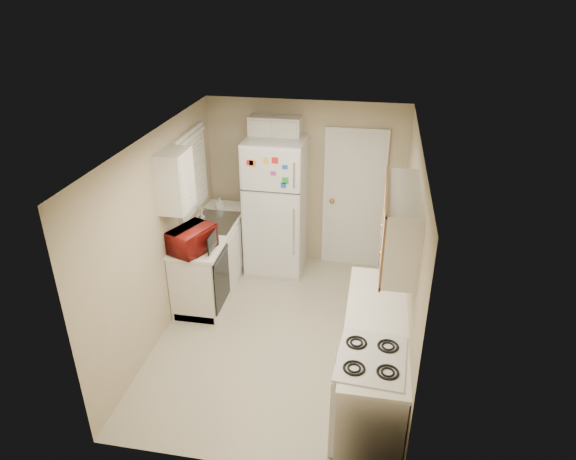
# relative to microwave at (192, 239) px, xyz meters

# --- Properties ---
(floor) EXTENTS (3.80, 3.80, 0.00)m
(floor) POSITION_rel_microwave_xyz_m (1.12, -0.24, -1.05)
(floor) COLOR beige
(floor) RESTS_ON ground
(ceiling) EXTENTS (3.80, 3.80, 0.00)m
(ceiling) POSITION_rel_microwave_xyz_m (1.12, -0.24, 1.35)
(ceiling) COLOR white
(ceiling) RESTS_ON floor
(wall_left) EXTENTS (3.80, 3.80, 0.00)m
(wall_left) POSITION_rel_microwave_xyz_m (-0.28, -0.24, 0.15)
(wall_left) COLOR #BBAB8A
(wall_left) RESTS_ON floor
(wall_right) EXTENTS (3.80, 3.80, 0.00)m
(wall_right) POSITION_rel_microwave_xyz_m (2.52, -0.24, 0.15)
(wall_right) COLOR #BBAB8A
(wall_right) RESTS_ON floor
(wall_back) EXTENTS (2.80, 2.80, 0.00)m
(wall_back) POSITION_rel_microwave_xyz_m (1.12, 1.66, 0.15)
(wall_back) COLOR #BBAB8A
(wall_back) RESTS_ON floor
(wall_front) EXTENTS (2.80, 2.80, 0.00)m
(wall_front) POSITION_rel_microwave_xyz_m (1.12, -2.14, 0.15)
(wall_front) COLOR #BBAB8A
(wall_front) RESTS_ON floor
(left_counter) EXTENTS (0.60, 1.80, 0.90)m
(left_counter) POSITION_rel_microwave_xyz_m (0.02, 0.66, -0.60)
(left_counter) COLOR silver
(left_counter) RESTS_ON floor
(dishwasher) EXTENTS (0.03, 0.58, 0.72)m
(dishwasher) POSITION_rel_microwave_xyz_m (0.31, 0.06, -0.56)
(dishwasher) COLOR black
(dishwasher) RESTS_ON floor
(sink) EXTENTS (0.54, 0.74, 0.16)m
(sink) POSITION_rel_microwave_xyz_m (0.02, 0.81, -0.19)
(sink) COLOR gray
(sink) RESTS_ON left_counter
(microwave) EXTENTS (0.61, 0.48, 0.36)m
(microwave) POSITION_rel_microwave_xyz_m (0.00, 0.00, 0.00)
(microwave) COLOR maroon
(microwave) RESTS_ON left_counter
(soap_bottle) EXTENTS (0.10, 0.10, 0.18)m
(soap_bottle) POSITION_rel_microwave_xyz_m (-0.03, 1.22, -0.05)
(soap_bottle) COLOR white
(soap_bottle) RESTS_ON left_counter
(window_blinds) EXTENTS (0.10, 0.98, 1.08)m
(window_blinds) POSITION_rel_microwave_xyz_m (-0.24, 0.81, 0.55)
(window_blinds) COLOR silver
(window_blinds) RESTS_ON wall_left
(upper_cabinet_left) EXTENTS (0.30, 0.45, 0.70)m
(upper_cabinet_left) POSITION_rel_microwave_xyz_m (-0.13, -0.02, 0.75)
(upper_cabinet_left) COLOR silver
(upper_cabinet_left) RESTS_ON wall_left
(refrigerator) EXTENTS (0.81, 0.79, 1.95)m
(refrigerator) POSITION_rel_microwave_xyz_m (0.76, 1.32, -0.07)
(refrigerator) COLOR silver
(refrigerator) RESTS_ON floor
(cabinet_over_fridge) EXTENTS (0.70, 0.30, 0.40)m
(cabinet_over_fridge) POSITION_rel_microwave_xyz_m (0.72, 1.51, 0.95)
(cabinet_over_fridge) COLOR silver
(cabinet_over_fridge) RESTS_ON wall_back
(interior_door) EXTENTS (0.86, 0.06, 2.08)m
(interior_door) POSITION_rel_microwave_xyz_m (1.82, 1.62, -0.03)
(interior_door) COLOR silver
(interior_door) RESTS_ON floor
(right_counter) EXTENTS (0.60, 2.00, 0.90)m
(right_counter) POSITION_rel_microwave_xyz_m (2.22, -1.04, -0.60)
(right_counter) COLOR silver
(right_counter) RESTS_ON floor
(stove) EXTENTS (0.63, 0.76, 0.88)m
(stove) POSITION_rel_microwave_xyz_m (2.19, -1.59, -0.61)
(stove) COLOR silver
(stove) RESTS_ON floor
(upper_cabinet_right) EXTENTS (0.30, 1.20, 0.70)m
(upper_cabinet_right) POSITION_rel_microwave_xyz_m (2.37, -0.74, 0.75)
(upper_cabinet_right) COLOR silver
(upper_cabinet_right) RESTS_ON wall_right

